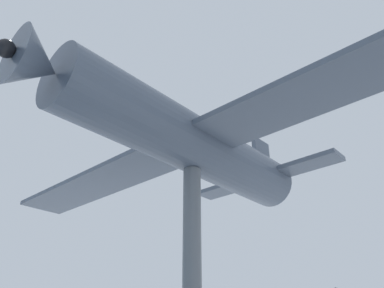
% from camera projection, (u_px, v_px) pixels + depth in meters
% --- Properties ---
extents(support_pylon_central, '(0.56, 0.56, 6.51)m').
position_uv_depth(support_pylon_central, '(192.00, 275.00, 10.64)').
color(support_pylon_central, slate).
rests_on(support_pylon_central, ground_plane).
extents(suspended_airplane, '(20.06, 11.91, 2.83)m').
position_uv_depth(suspended_airplane, '(188.00, 142.00, 12.47)').
color(suspended_airplane, '#4C5666').
rests_on(suspended_airplane, support_pylon_central).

